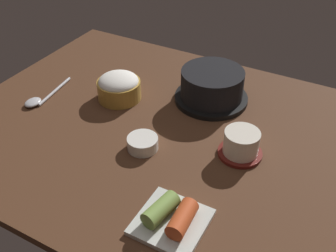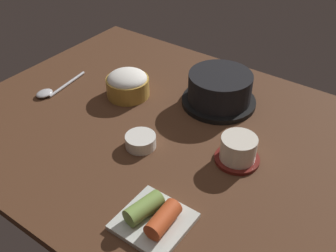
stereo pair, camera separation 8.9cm
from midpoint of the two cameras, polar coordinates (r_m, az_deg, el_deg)
The scene contains 7 objects.
dining_table at distance 93.53cm, azimuth 2.44°, elevation -1.01°, with size 100.00×76.00×2.00cm, color #4C2D1C.
stone_pot at distance 100.77cm, azimuth 10.00°, elevation 5.16°, with size 18.92×18.92×8.50cm.
rice_bowl at distance 103.21cm, azimuth -3.41°, elevation 6.05°, with size 11.24×11.24×6.95cm.
tea_cup_with_saucer at distance 84.61cm, azimuth 13.05°, elevation -3.54°, with size 9.66×9.66×6.01cm.
banchan_cup_center at distance 87.02cm, azimuth -1.07°, elevation -2.25°, with size 6.85×6.85×2.85cm.
kimchi_plate at distance 71.68cm, azimuth 1.55°, elevation -13.21°, with size 12.18×12.18×4.38cm.
spoon at distance 108.90cm, azimuth -14.27°, elevation 4.92°, with size 4.07×16.58×1.35cm.
Camera 2 is at (43.39, -59.37, 59.01)cm, focal length 42.20 mm.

